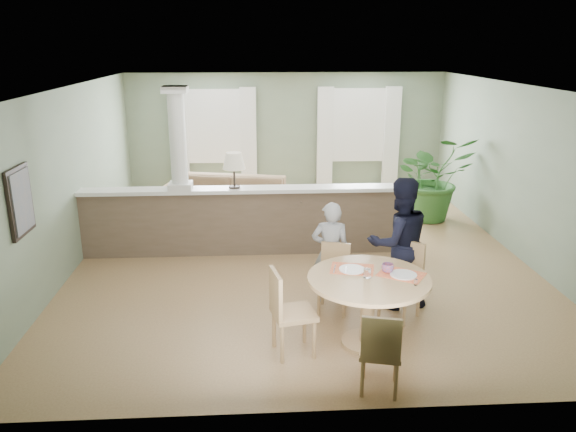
{
  "coord_description": "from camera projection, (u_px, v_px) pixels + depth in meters",
  "views": [
    {
      "loc": [
        -0.72,
        -8.48,
        3.33
      ],
      "look_at": [
        -0.27,
        -1.0,
        1.0
      ],
      "focal_mm": 35.0,
      "sensor_mm": 36.0,
      "label": 1
    }
  ],
  "objects": [
    {
      "name": "chair_side",
      "position": [
        287.0,
        309.0,
        6.12
      ],
      "size": [
        0.53,
        0.53,
        0.99
      ],
      "rotation": [
        0.0,
        0.0,
        1.78
      ],
      "color": "tan",
      "rests_on": "ground"
    },
    {
      "name": "chair_near",
      "position": [
        381.0,
        350.0,
        5.42
      ],
      "size": [
        0.48,
        0.48,
        0.88
      ],
      "rotation": [
        0.0,
        0.0,
        2.9
      ],
      "color": "tan",
      "rests_on": "ground"
    },
    {
      "name": "sofa",
      "position": [
        228.0,
        199.0,
        10.92
      ],
      "size": [
        2.95,
        1.69,
        0.81
      ],
      "primitive_type": "imported",
      "rotation": [
        0.0,
        0.0,
        -0.23
      ],
      "color": "olive",
      "rests_on": "ground"
    },
    {
      "name": "man_person",
      "position": [
        399.0,
        243.0,
        7.2
      ],
      "size": [
        0.94,
        0.79,
        1.73
      ],
      "primitive_type": "imported",
      "rotation": [
        0.0,
        0.0,
        3.32
      ],
      "color": "black",
      "rests_on": "ground"
    },
    {
      "name": "room_shell",
      "position": [
        297.0,
        139.0,
        9.17
      ],
      "size": [
        7.02,
        8.02,
        2.71
      ],
      "color": "gray",
      "rests_on": "ground"
    },
    {
      "name": "pony_wall",
      "position": [
        239.0,
        212.0,
        9.04
      ],
      "size": [
        5.32,
        0.38,
        2.7
      ],
      "color": "brown",
      "rests_on": "ground"
    },
    {
      "name": "chair_far_man",
      "position": [
        403.0,
        276.0,
        7.01
      ],
      "size": [
        0.62,
        0.62,
        0.97
      ],
      "rotation": [
        0.0,
        0.0,
        -0.76
      ],
      "color": "tan",
      "rests_on": "ground"
    },
    {
      "name": "chair_far_boy",
      "position": [
        334.0,
        274.0,
        7.2
      ],
      "size": [
        0.49,
        0.49,
        0.87
      ],
      "rotation": [
        0.0,
        0.0,
        -0.27
      ],
      "color": "tan",
      "rests_on": "ground"
    },
    {
      "name": "houseplant",
      "position": [
        433.0,
        178.0,
        10.8
      ],
      "size": [
        1.65,
        1.48,
        1.66
      ],
      "primitive_type": "imported",
      "rotation": [
        0.0,
        0.0,
        0.13
      ],
      "color": "#2D6126",
      "rests_on": "ground"
    },
    {
      "name": "child_person",
      "position": [
        331.0,
        253.0,
        7.35
      ],
      "size": [
        0.55,
        0.4,
        1.38
      ],
      "primitive_type": "imported",
      "rotation": [
        0.0,
        0.0,
        2.99
      ],
      "color": "gray",
      "rests_on": "ground"
    },
    {
      "name": "dining_table",
      "position": [
        369.0,
        291.0,
        6.29
      ],
      "size": [
        1.38,
        1.38,
        0.94
      ],
      "rotation": [
        0.0,
        0.0,
        -0.23
      ],
      "color": "tan",
      "rests_on": "ground"
    },
    {
      "name": "ground",
      "position": [
        301.0,
        256.0,
        9.12
      ],
      "size": [
        8.0,
        8.0,
        0.0
      ],
      "primitive_type": "plane",
      "color": "tan",
      "rests_on": "ground"
    }
  ]
}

